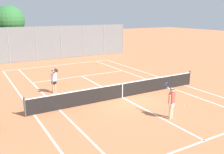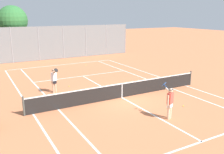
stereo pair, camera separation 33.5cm
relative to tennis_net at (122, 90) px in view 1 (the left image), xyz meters
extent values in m
plane|color=#C67047|center=(0.00, 0.00, -0.51)|extent=(120.00, 120.00, 0.00)
cube|color=silver|center=(0.00, 11.90, -0.51)|extent=(11.00, 0.10, 0.01)
cube|color=silver|center=(-5.50, 0.00, -0.51)|extent=(0.10, 23.80, 0.01)
cube|color=silver|center=(5.50, 0.00, -0.51)|extent=(0.10, 23.80, 0.01)
cube|color=silver|center=(-4.13, 0.00, -0.51)|extent=(0.10, 23.80, 0.01)
cube|color=silver|center=(4.13, 0.00, -0.51)|extent=(0.10, 23.80, 0.01)
cube|color=silver|center=(0.00, -6.40, -0.51)|extent=(8.26, 0.10, 0.01)
cube|color=silver|center=(0.00, 6.40, -0.51)|extent=(8.26, 0.10, 0.01)
cube|color=silver|center=(0.00, 0.00, -0.51)|extent=(0.10, 12.80, 0.01)
cylinder|color=#474C47|center=(-5.95, 0.00, 0.03)|extent=(0.10, 0.10, 1.07)
cylinder|color=#474C47|center=(5.95, 0.00, 0.03)|extent=(0.10, 0.10, 1.07)
cube|color=black|center=(0.00, 0.00, -0.04)|extent=(11.90, 0.02, 0.89)
cube|color=white|center=(0.00, 0.00, 0.41)|extent=(11.90, 0.03, 0.06)
cube|color=white|center=(0.00, 0.00, -0.06)|extent=(0.05, 0.03, 0.89)
cylinder|color=beige|center=(0.31, -3.97, -0.10)|extent=(0.13, 0.13, 0.82)
cylinder|color=beige|center=(0.48, -3.91, -0.10)|extent=(0.13, 0.13, 0.82)
cube|color=white|center=(0.40, -3.94, 0.23)|extent=(0.33, 0.27, 0.24)
cube|color=#D84C3F|center=(0.40, -3.94, 0.59)|extent=(0.39, 0.31, 0.56)
sphere|color=beige|center=(0.40, -3.94, 0.98)|extent=(0.22, 0.22, 0.22)
cylinder|color=black|center=(0.40, -3.94, 1.05)|extent=(0.23, 0.23, 0.02)
cylinder|color=beige|center=(0.19, -4.02, 0.53)|extent=(0.08, 0.08, 0.52)
cylinder|color=beige|center=(0.47, -3.76, 0.88)|extent=(0.23, 0.45, 0.35)
cylinder|color=#1E4C99|center=(0.50, -3.48, 1.04)|extent=(0.12, 0.25, 0.22)
cylinder|color=#1E4C99|center=(0.46, -3.36, 1.15)|extent=(0.33, 0.28, 0.23)
cylinder|color=#D8A884|center=(-3.32, 3.17, -0.10)|extent=(0.13, 0.13, 0.82)
cylinder|color=#D8A884|center=(-3.48, 3.09, -0.10)|extent=(0.13, 0.13, 0.82)
cube|color=black|center=(-3.40, 3.13, 0.23)|extent=(0.33, 0.29, 0.24)
cube|color=white|center=(-3.40, 3.13, 0.59)|extent=(0.39, 0.34, 0.56)
sphere|color=#D8A884|center=(-3.40, 3.13, 0.98)|extent=(0.22, 0.22, 0.22)
cylinder|color=black|center=(-3.40, 3.13, 1.05)|extent=(0.23, 0.23, 0.02)
cylinder|color=#D8A884|center=(-3.21, 3.23, 0.53)|extent=(0.08, 0.08, 0.52)
cylinder|color=#D8A884|center=(-3.45, 2.95, 0.88)|extent=(0.28, 0.44, 0.35)
cylinder|color=black|center=(-3.45, 2.66, 1.04)|extent=(0.15, 0.24, 0.22)
cylinder|color=black|center=(-3.39, 2.55, 1.15)|extent=(0.34, 0.30, 0.23)
sphere|color=#D1DB33|center=(2.06, 10.45, -0.48)|extent=(0.07, 0.07, 0.07)
sphere|color=#D1DB33|center=(2.29, -3.03, -0.48)|extent=(0.07, 0.07, 0.07)
sphere|color=#D1DB33|center=(-2.09, 3.97, -0.48)|extent=(0.07, 0.07, 0.07)
cylinder|color=gray|center=(-4.27, 15.50, 1.39)|extent=(0.08, 0.08, 3.80)
cylinder|color=gray|center=(-1.42, 15.50, 1.39)|extent=(0.08, 0.08, 3.80)
cylinder|color=gray|center=(1.42, 15.50, 1.39)|extent=(0.08, 0.08, 3.80)
cylinder|color=gray|center=(4.27, 15.50, 1.39)|extent=(0.08, 0.08, 3.80)
cylinder|color=gray|center=(7.12, 15.50, 1.39)|extent=(0.08, 0.08, 3.80)
cylinder|color=gray|center=(9.97, 15.50, 1.39)|extent=(0.08, 0.08, 3.80)
cube|color=slate|center=(0.00, 15.50, 1.39)|extent=(19.93, 0.02, 3.76)
cylinder|color=brown|center=(-3.65, 17.58, 1.12)|extent=(0.27, 0.27, 3.25)
sphere|color=#2D6B33|center=(-3.65, 17.58, 3.90)|extent=(3.29, 3.29, 3.29)
sphere|color=#2D6B33|center=(-3.57, 17.96, 3.48)|extent=(1.94, 1.94, 1.94)
camera|label=1|loc=(-8.14, -12.60, 4.69)|focal=40.00mm
camera|label=2|loc=(-7.85, -12.77, 4.69)|focal=40.00mm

